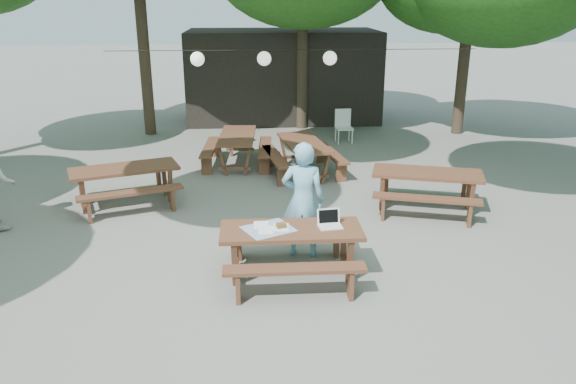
% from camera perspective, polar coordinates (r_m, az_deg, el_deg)
% --- Properties ---
extents(ground, '(80.00, 80.00, 0.00)m').
position_cam_1_polar(ground, '(8.75, 0.10, -6.74)').
color(ground, '#60605B').
rests_on(ground, ground).
extents(pavilion, '(6.00, 3.00, 2.80)m').
position_cam_1_polar(pavilion, '(18.53, -0.54, 11.80)').
color(pavilion, black).
rests_on(pavilion, ground).
extents(main_picnic_table, '(2.00, 1.58, 0.75)m').
position_cam_1_polar(main_picnic_table, '(8.06, 0.33, -6.10)').
color(main_picnic_table, '#4F2A1B').
rests_on(main_picnic_table, ground).
extents(picnic_table_nw, '(2.32, 2.13, 0.75)m').
position_cam_1_polar(picnic_table_nw, '(11.25, -16.16, 0.66)').
color(picnic_table_nw, '#4F2A1B').
rests_on(picnic_table_nw, ground).
extents(picnic_table_ne, '(2.26, 2.04, 0.75)m').
position_cam_1_polar(picnic_table_ne, '(10.85, 13.84, 0.18)').
color(picnic_table_ne, '#4F2A1B').
rests_on(picnic_table_ne, ground).
extents(picnic_table_far_w, '(1.68, 2.04, 0.75)m').
position_cam_1_polar(picnic_table_far_w, '(13.39, -5.14, 4.32)').
color(picnic_table_far_w, '#4F2A1B').
rests_on(picnic_table_far_w, ground).
extents(picnic_table_far_e, '(1.87, 2.14, 0.75)m').
position_cam_1_polar(picnic_table_far_e, '(12.69, 1.59, 3.55)').
color(picnic_table_far_e, '#4F2A1B').
rests_on(picnic_table_far_e, ground).
extents(woman, '(0.75, 0.58, 1.82)m').
position_cam_1_polar(woman, '(8.54, 1.54, -0.81)').
color(woman, '#75B5D5').
rests_on(woman, ground).
extents(plastic_chair, '(0.47, 0.47, 0.90)m').
position_cam_1_polar(plastic_chair, '(15.58, 5.69, 5.97)').
color(plastic_chair, white).
rests_on(plastic_chair, ground).
extents(laptop, '(0.36, 0.30, 0.24)m').
position_cam_1_polar(laptop, '(8.00, 4.23, -3.05)').
color(laptop, white).
rests_on(laptop, main_picnic_table).
extents(tabletop_clutter, '(0.83, 0.78, 0.08)m').
position_cam_1_polar(tabletop_clutter, '(7.90, -1.77, -3.69)').
color(tabletop_clutter, '#3369B0').
rests_on(tabletop_clutter, main_picnic_table).
extents(paper_lanterns, '(9.00, 0.34, 0.38)m').
position_cam_1_polar(paper_lanterns, '(13.92, -2.38, 13.41)').
color(paper_lanterns, black).
rests_on(paper_lanterns, ground).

